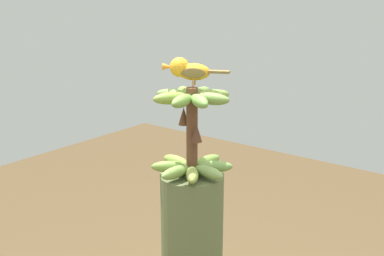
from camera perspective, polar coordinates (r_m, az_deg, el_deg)
name	(u,v)px	position (r m, az deg, el deg)	size (l,w,h in m)	color
banana_bunch	(192,132)	(1.60, -0.01, -0.48)	(0.28, 0.28, 0.30)	brown
perched_bird	(188,70)	(1.59, -0.47, 6.87)	(0.21, 0.12, 0.09)	#C68933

